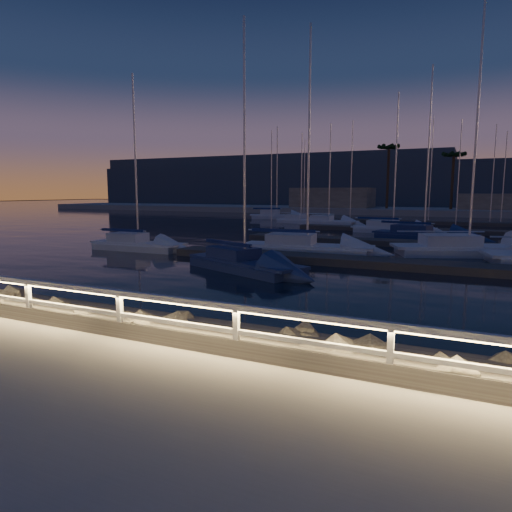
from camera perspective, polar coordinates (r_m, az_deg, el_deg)
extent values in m
plane|color=#A39C93|center=(9.90, -7.69, -11.34)|extent=(400.00, 400.00, 0.00)
cube|color=#A39C93|center=(8.12, -17.75, -16.94)|extent=(240.00, 5.00, 0.20)
cube|color=slate|center=(11.21, -3.43, -10.55)|extent=(240.00, 3.45, 1.29)
plane|color=black|center=(88.04, 22.00, 4.98)|extent=(320.00, 320.00, 0.00)
plane|color=black|center=(10.36, -7.56, -17.62)|extent=(400.00, 400.00, 0.00)
cube|color=white|center=(13.08, -26.53, -5.05)|extent=(0.11, 0.11, 1.00)
cube|color=white|center=(10.93, -16.65, -7.00)|extent=(0.11, 0.11, 1.00)
cube|color=white|center=(9.26, -2.48, -9.40)|extent=(0.11, 0.11, 1.00)
cube|color=white|center=(8.36, 16.44, -11.67)|extent=(0.11, 0.11, 1.00)
cube|color=white|center=(9.61, -7.81, -5.71)|extent=(44.00, 0.12, 0.12)
cube|color=white|center=(9.74, -7.75, -8.57)|extent=(44.00, 0.09, 0.09)
cube|color=#FFD272|center=(9.62, -7.86, -6.20)|extent=(44.00, 0.04, 0.03)
sphere|color=slate|center=(8.67, 16.70, -14.04)|extent=(0.96, 0.96, 0.96)
sphere|color=slate|center=(9.92, -1.45, -11.32)|extent=(1.06, 1.06, 1.06)
cube|color=#564D47|center=(24.63, 12.98, -0.71)|extent=(22.00, 2.00, 0.40)
cube|color=#564D47|center=(34.39, 16.57, 1.61)|extent=(22.00, 2.00, 0.40)
cube|color=#564D47|center=(46.24, 18.86, 3.09)|extent=(22.00, 2.00, 0.40)
cube|color=#564D47|center=(58.15, 20.22, 3.96)|extent=(22.00, 2.00, 0.40)
cube|color=#A39C93|center=(82.04, 21.76, 5.09)|extent=(160.00, 14.00, 1.20)
cube|color=gray|center=(85.03, 9.56, 6.98)|extent=(14.00, 8.00, 4.00)
cube|color=gray|center=(82.88, 27.41, 5.82)|extent=(10.00, 6.00, 3.00)
cylinder|color=brown|center=(80.91, 16.16, 9.45)|extent=(0.44, 0.44, 10.50)
cylinder|color=brown|center=(80.88, 23.33, 8.58)|extent=(0.44, 0.44, 9.00)
cube|color=#374355|center=(137.91, 23.37, 7.73)|extent=(220.00, 30.00, 14.00)
cube|color=#374355|center=(161.54, 1.52, 9.05)|extent=(120.00, 25.00, 18.00)
cube|color=silver|center=(31.29, -14.47, 0.98)|extent=(6.20, 2.19, 0.52)
cube|color=silver|center=(31.25, -14.49, 1.59)|extent=(6.71, 1.89, 0.14)
cube|color=silver|center=(31.75, -15.72, 2.25)|extent=(2.43, 1.59, 0.62)
cylinder|color=silver|center=(31.13, -14.85, 11.58)|extent=(0.11, 0.11, 10.69)
cylinder|color=silver|center=(31.99, -16.34, 3.12)|extent=(3.85, 0.16, 0.08)
cube|color=navy|center=(22.48, -1.41, -1.46)|extent=(6.82, 4.56, 0.51)
cube|color=navy|center=(22.43, -1.41, -0.65)|extent=(7.19, 4.48, 0.14)
cube|color=navy|center=(23.08, -2.85, 0.39)|extent=(2.96, 2.49, 0.60)
cylinder|color=silver|center=(22.29, -1.46, 14.07)|extent=(0.11, 0.11, 11.28)
cylinder|color=silver|center=(23.38, -3.55, 1.62)|extent=(3.76, 1.68, 0.07)
cube|color=silver|center=(30.72, 25.01, 0.35)|extent=(8.75, 5.61, 0.60)
cube|color=silver|center=(30.67, 25.05, 1.06)|extent=(9.24, 5.48, 0.16)
cube|color=silver|center=(30.24, 23.05, 1.81)|extent=(3.77, 3.11, 0.71)
cylinder|color=silver|center=(30.75, 25.89, 14.73)|extent=(0.13, 0.13, 14.43)
cylinder|color=silver|center=(30.00, 22.07, 2.86)|extent=(4.87, 1.98, 0.09)
cube|color=silver|center=(28.64, 6.41, 0.55)|extent=(7.71, 3.31, 0.58)
cube|color=silver|center=(28.60, 6.42, 1.29)|extent=(8.29, 3.01, 0.16)
cube|color=silver|center=(28.79, 4.41, 2.11)|extent=(3.10, 2.18, 0.69)
cylinder|color=silver|center=(28.58, 6.64, 14.54)|extent=(0.13, 0.13, 12.98)
cylinder|color=silver|center=(28.88, 3.43, 3.19)|extent=(4.65, 0.60, 0.08)
cube|color=navy|center=(39.39, 20.26, 2.15)|extent=(7.84, 4.08, 0.54)
cube|color=navy|center=(39.36, 20.28, 2.65)|extent=(8.36, 3.85, 0.15)
cube|color=navy|center=(39.66, 18.88, 3.25)|extent=(3.25, 2.46, 0.64)
cylinder|color=silver|center=(39.34, 20.76, 12.23)|extent=(0.12, 0.12, 12.97)
cylinder|color=silver|center=(39.79, 18.21, 4.00)|extent=(4.57, 1.11, 0.08)
cube|color=silver|center=(56.15, 5.64, 4.24)|extent=(6.20, 3.36, 0.50)
cube|color=silver|center=(56.13, 5.64, 4.57)|extent=(6.60, 3.20, 0.14)
cube|color=silver|center=(56.57, 4.96, 4.92)|extent=(2.59, 2.00, 0.59)
cylinder|color=silver|center=(56.05, 5.72, 9.89)|extent=(0.11, 0.11, 10.23)
cylinder|color=silver|center=(56.78, 4.62, 5.40)|extent=(3.59, 0.98, 0.07)
cube|color=silver|center=(44.82, 16.75, 2.97)|extent=(7.17, 2.85, 0.55)
cube|color=silver|center=(44.80, 16.76, 3.42)|extent=(7.73, 2.54, 0.15)
cube|color=silver|center=(45.00, 15.57, 3.93)|extent=(2.85, 1.95, 0.65)
cylinder|color=silver|center=(44.76, 17.09, 11.34)|extent=(0.12, 0.12, 12.19)
cylinder|color=silver|center=(45.08, 14.99, 4.59)|extent=(4.38, 0.40, 0.08)
cube|color=silver|center=(65.30, 2.61, 4.81)|extent=(7.38, 4.58, 0.59)
cube|color=silver|center=(65.28, 2.62, 5.14)|extent=(7.81, 4.45, 0.16)
cube|color=silver|center=(65.32, 1.76, 5.48)|extent=(3.16, 2.57, 0.70)
cylinder|color=silver|center=(65.26, 2.65, 10.57)|extent=(0.13, 0.13, 12.16)
cylinder|color=silver|center=(65.33, 1.34, 5.95)|extent=(4.14, 1.57, 0.09)
cube|color=silver|center=(54.40, 9.07, 4.06)|extent=(6.55, 2.90, 0.49)
cube|color=silver|center=(54.38, 9.07, 4.39)|extent=(7.03, 2.65, 0.13)
cube|color=silver|center=(54.71, 8.23, 4.76)|extent=(2.64, 1.88, 0.58)
cylinder|color=silver|center=(54.31, 9.21, 10.28)|extent=(0.11, 0.11, 11.00)
cylinder|color=silver|center=(54.87, 7.82, 5.24)|extent=(3.94, 0.57, 0.07)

